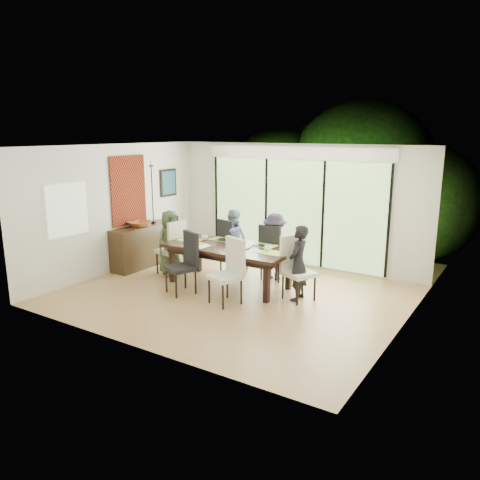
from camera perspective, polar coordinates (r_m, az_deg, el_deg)
The scene contains 62 objects.
floor at distance 8.70m, azimuth -0.89°, elevation -6.78°, with size 6.00×5.00×0.01m, color olive.
ceiling at distance 8.18m, azimuth -0.96°, elevation 11.37°, with size 6.00×5.00×0.01m, color white.
wall_back at distance 10.49m, azimuth 6.69°, elevation 4.24°, with size 6.00×0.02×2.70m, color silver.
wall_front at distance 6.45m, azimuth -13.35°, elevation -1.68°, with size 6.00×0.02×2.70m, color silver.
wall_left at distance 10.28m, azimuth -15.08°, elevation 3.70°, with size 0.02×5.00×2.70m, color silver.
wall_right at distance 7.16m, azimuth 19.58°, elevation -0.62°, with size 0.02×5.00×2.70m, color silver.
glass_doors at distance 10.47m, azimuth 6.57°, elevation 3.40°, with size 4.20×0.02×2.30m, color #598C3F.
blinds_header at distance 10.33m, azimuth 6.74°, elevation 10.52°, with size 4.40×0.06×0.28m, color white.
mullion_a at distance 11.53m, azimuth -2.88°, elevation 4.36°, with size 0.05×0.04×2.30m, color black.
mullion_b at distance 10.79m, azimuth 3.21°, elevation 3.75°, with size 0.05×0.04×2.30m, color black.
mullion_c at distance 10.18m, azimuth 10.09°, elevation 3.00°, with size 0.05×0.04×2.30m, color black.
mullion_d at distance 9.74m, azimuth 17.70°, elevation 2.12°, with size 0.05×0.04×2.30m, color black.
side_window at distance 9.47m, azimuth -20.31°, elevation 3.47°, with size 0.02×0.90×1.00m, color #8CAD7F.
deck at distance 11.57m, azimuth 8.45°, elevation -2.07°, with size 6.00×1.80×0.10m, color #4F3B21.
rail_top at distance 12.15m, azimuth 10.10°, elevation 1.51°, with size 6.00×0.08×0.06m, color #4E3721.
foliage_left at distance 13.66m, azimuth 4.88°, elevation 6.73°, with size 3.20×3.20×3.20m, color #14380F.
foliage_mid at distance 13.32m, azimuth 14.61°, elevation 7.75°, with size 4.00×4.00×4.00m, color #14380F.
foliage_right at distance 12.16m, azimuth 21.35°, elevation 4.22°, with size 2.80×2.80×2.80m, color #14380F.
foliage_far at distance 14.33m, azimuth 11.64°, elevation 7.53°, with size 3.60×3.60×3.60m, color #14380F.
table_top at distance 9.03m, azimuth -1.35°, elevation -0.95°, with size 2.53×1.16×0.06m, color black.
table_apron at distance 9.06m, azimuth -1.34°, elevation -1.53°, with size 2.32×0.95×0.11m, color black.
table_leg_fl at distance 9.44m, azimuth -8.25°, elevation -2.94°, with size 0.09×0.09×0.73m, color black.
table_leg_fr at distance 8.25m, azimuth 3.25°, elevation -5.22°, with size 0.09×0.09×0.73m, color black.
table_leg_bl at distance 10.08m, azimuth -5.07°, elevation -1.82°, with size 0.09×0.09×0.73m, color black.
table_leg_br at distance 8.97m, azimuth 5.96°, elevation -3.74°, with size 0.09×0.09×0.73m, color black.
chair_left_end at distance 9.97m, azimuth -8.51°, elevation -0.80°, with size 0.49×0.49×1.16m, color beige, non-canonical shape.
chair_right_end at distance 8.36m, azimuth 7.23°, elevation -3.49°, with size 0.49×0.49×1.16m, color white, non-canonical shape.
chair_far_left at distance 10.00m, azimuth -0.76°, elevation -0.61°, with size 0.49×0.49×1.16m, color black, non-canonical shape.
chair_far_right at distance 9.51m, azimuth 4.28°, elevation -1.38°, with size 0.49×0.49×1.16m, color black, non-canonical shape.
chair_near_left at distance 8.70m, azimuth -7.29°, elevation -2.83°, with size 0.49×0.49×1.16m, color black, non-canonical shape.
chair_near_right at distance 8.12m, azimuth -1.84°, elevation -3.91°, with size 0.49×0.49×1.16m, color silver, non-canonical shape.
person_left_end at distance 9.93m, azimuth -8.45°, elevation -0.26°, with size 0.63×0.40×1.36m, color #3A4830.
person_right_end at distance 8.34m, azimuth 7.13°, elevation -2.81°, with size 0.63×0.40×1.36m, color black.
person_far_left at distance 9.96m, azimuth -0.83°, elevation -0.07°, with size 0.63×0.40×1.36m, color #7D97B5.
person_far_right at distance 9.46m, azimuth 4.23°, elevation -0.82°, with size 0.63×0.40×1.36m, color #292132.
placemat_left at distance 9.57m, azimuth -6.07°, elevation 0.01°, with size 0.46×0.34×0.01m, color #7CB641.
placemat_right at distance 8.54m, azimuth 3.95°, elevation -1.56°, with size 0.46×0.34×0.01m, color #8CBD43.
placemat_far_l at distance 9.59m, azimuth -2.24°, elevation 0.10°, with size 0.46×0.34×0.01m, color #72A039.
placemat_far_r at distance 9.07m, azimuth 2.95°, elevation -0.67°, with size 0.46×0.34×0.01m, color #90C245.
placemat_paper at distance 9.10m, azimuth -5.28°, elevation -0.67°, with size 0.46×0.34×0.01m, color white.
tablet_far_l at distance 9.49m, azimuth -1.92°, elevation 0.02°, with size 0.27×0.19×0.01m, color black.
tablet_far_r at distance 9.05m, azimuth 2.52°, elevation -0.65°, with size 0.25×0.18×0.01m, color black.
papers at distance 8.62m, azimuth 2.33°, elevation -1.41°, with size 0.32×0.23×0.00m, color white.
platter_base at distance 9.10m, azimuth -5.28°, elevation -0.57°, with size 0.27×0.27×0.03m, color white.
platter_snacks at distance 9.09m, azimuth -5.28°, elevation -0.45°, with size 0.21×0.21×0.01m, color orange.
vase at distance 9.02m, azimuth -0.91°, elevation -0.34°, with size 0.08×0.08×0.13m, color silver.
hyacinth_stems at distance 8.99m, azimuth -0.91°, elevation 0.44°, with size 0.04×0.04×0.17m, color #337226.
hyacinth_blooms at distance 8.97m, azimuth -0.91°, elevation 1.10°, with size 0.12×0.12×0.12m, color #5951CA.
laptop at distance 9.43m, azimuth -5.97°, elevation -0.12°, with size 0.35×0.22×0.03m, color silver.
cup_a at distance 9.53m, azimuth -4.34°, elevation 0.27°, with size 0.13×0.13×0.10m, color white.
cup_b at distance 8.85m, azimuth -0.90°, elevation -0.71°, with size 0.11×0.11×0.10m, color white.
cup_c at distance 8.69m, azimuth 3.40°, elevation -0.98°, with size 0.13×0.13×0.10m, color white.
book at distance 8.93m, azimuth 0.16°, elevation -0.84°, with size 0.17×0.24×0.02m, color white.
sideboard at distance 10.66m, azimuth -11.67°, elevation -0.69°, with size 0.46×1.63×0.92m, color black.
bowl at distance 10.48m, azimuth -12.18°, elevation 1.94°, with size 0.48×0.48×0.12m, color brown.
candlestick_base at distance 10.81m, azimuth -10.50°, elevation 2.14°, with size 0.10×0.10×0.04m, color black.
candlestick_shaft at distance 10.70m, azimuth -10.64°, elevation 5.51°, with size 0.02×0.02×1.27m, color black.
candlestick_pan at distance 10.64m, azimuth -10.79°, elevation 8.88°, with size 0.10×0.10×0.03m, color black.
candle at distance 10.64m, azimuth -10.80°, elevation 9.20°, with size 0.04×0.04×0.10m, color silver.
tapestry at distance 10.48m, azimuth -13.43°, elevation 5.89°, with size 0.02×1.00×1.50m, color maroon.
art_frame at distance 11.40m, azimuth -8.74°, elevation 6.92°, with size 0.03×0.55×0.65m, color black.
art_canvas at distance 11.39m, azimuth -8.66°, elevation 6.91°, with size 0.01×0.45×0.55m, color #18424F.
Camera 1 is at (4.52, -6.81, 2.96)m, focal length 35.00 mm.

